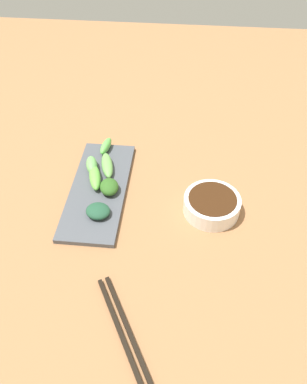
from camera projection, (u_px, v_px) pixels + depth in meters
tabletop at (137, 202)px, 0.95m from camera, size 2.10×2.10×0.02m
sauce_bowl at (212, 204)px, 0.90m from camera, size 0.13×0.13×0.04m
serving_plate at (99, 189)px, 0.96m from camera, size 0.13×0.34×0.01m
broccoli_leafy_0 at (98, 211)px, 0.88m from camera, size 0.07×0.06×0.02m
broccoli_stalk_1 at (107, 165)px, 0.99m from camera, size 0.05×0.10×0.02m
broccoli_stalk_2 at (106, 146)px, 1.05m from camera, size 0.03×0.07×0.02m
broccoli_stalk_3 at (92, 165)px, 0.99m from camera, size 0.04×0.07×0.03m
broccoli_leafy_4 at (109, 187)px, 0.93m from camera, size 0.06×0.06×0.03m
broccoli_stalk_5 at (95, 177)px, 0.96m from camera, size 0.05×0.10×0.03m
chopsticks at (124, 330)px, 0.70m from camera, size 0.13×0.21×0.01m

